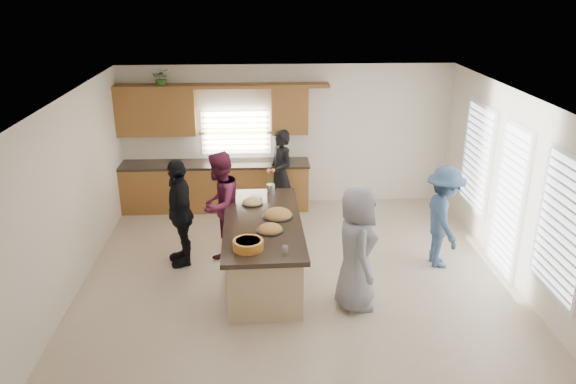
{
  "coord_description": "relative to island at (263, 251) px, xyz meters",
  "views": [
    {
      "loc": [
        -0.51,
        -7.8,
        4.32
      ],
      "look_at": [
        -0.1,
        0.5,
        1.15
      ],
      "focal_mm": 35.0,
      "sensor_mm": 36.0,
      "label": 1
    }
  ],
  "objects": [
    {
      "name": "flower_vase",
      "position": [
        0.15,
        1.12,
        0.72
      ],
      "size": [
        0.14,
        0.14,
        0.43
      ],
      "color": "silver",
      "rests_on": "island"
    },
    {
      "name": "island",
      "position": [
        0.0,
        0.0,
        0.0
      ],
      "size": [
        1.2,
        2.72,
        0.95
      ],
      "rotation": [
        0.0,
        0.0,
        0.02
      ],
      "color": "tan",
      "rests_on": "ground"
    },
    {
      "name": "woman_left_mid",
      "position": [
        -0.69,
        0.82,
        0.43
      ],
      "size": [
        0.95,
        1.05,
        1.77
      ],
      "primitive_type": "imported",
      "rotation": [
        0.0,
        0.0,
        -1.97
      ],
      "color": "maroon",
      "rests_on": "ground"
    },
    {
      "name": "platter_back",
      "position": [
        -0.16,
        0.67,
        0.52
      ],
      "size": [
        0.34,
        0.34,
        0.14
      ],
      "color": "black",
      "rests_on": "island"
    },
    {
      "name": "room_shell",
      "position": [
        0.51,
        0.15,
        1.45
      ],
      "size": [
        6.52,
        6.02,
        2.81
      ],
      "color": "silver",
      "rests_on": "ground"
    },
    {
      "name": "plate_stack",
      "position": [
        -0.11,
        0.83,
        0.53
      ],
      "size": [
        0.23,
        0.23,
        0.06
      ],
      "primitive_type": "cylinder",
      "color": "#AA87C5",
      "rests_on": "island"
    },
    {
      "name": "platter_mid",
      "position": [
        0.23,
        0.14,
        0.53
      ],
      "size": [
        0.48,
        0.48,
        0.19
      ],
      "color": "black",
      "rests_on": "island"
    },
    {
      "name": "right_wall_glazing",
      "position": [
        3.73,
        0.02,
        0.89
      ],
      "size": [
        0.06,
        4.0,
        2.25
      ],
      "color": "white",
      "rests_on": "ground"
    },
    {
      "name": "floor",
      "position": [
        0.51,
        0.15,
        -0.45
      ],
      "size": [
        6.5,
        6.5,
        0.0
      ],
      "primitive_type": "plane",
      "color": "#C0AA8F",
      "rests_on": "ground"
    },
    {
      "name": "potted_plant",
      "position": [
        -1.83,
        2.97,
        2.13
      ],
      "size": [
        0.35,
        0.31,
        0.37
      ],
      "primitive_type": "imported",
      "rotation": [
        0.0,
        0.0,
        0.07
      ],
      "color": "#44732E",
      "rests_on": "back_cabinetry"
    },
    {
      "name": "woman_left_front",
      "position": [
        -1.3,
        0.57,
        0.42
      ],
      "size": [
        0.7,
        1.11,
        1.75
      ],
      "primitive_type": "imported",
      "rotation": [
        0.0,
        0.0,
        -1.28
      ],
      "color": "black",
      "rests_on": "ground"
    },
    {
      "name": "clear_cup",
      "position": [
        0.29,
        -1.05,
        0.54
      ],
      "size": [
        0.08,
        0.08,
        0.09
      ],
      "primitive_type": "cylinder",
      "color": "white",
      "rests_on": "island"
    },
    {
      "name": "platter_front",
      "position": [
        0.1,
        -0.38,
        0.52
      ],
      "size": [
        0.39,
        0.39,
        0.16
      ],
      "color": "black",
      "rests_on": "island"
    },
    {
      "name": "back_cabinetry",
      "position": [
        -0.96,
        2.89,
        0.46
      ],
      "size": [
        4.08,
        0.66,
        2.46
      ],
      "color": "brown",
      "rests_on": "ground"
    },
    {
      "name": "salad_bowl",
      "position": [
        -0.2,
        -0.92,
        0.57
      ],
      "size": [
        0.41,
        0.41,
        0.13
      ],
      "color": "orange",
      "rests_on": "island"
    },
    {
      "name": "woman_right_front",
      "position": [
        1.27,
        -0.85,
        0.44
      ],
      "size": [
        0.6,
        0.9,
        1.79
      ],
      "primitive_type": "imported",
      "rotation": [
        0.0,
        0.0,
        1.61
      ],
      "color": "slate",
      "rests_on": "ground"
    },
    {
      "name": "woman_left_back",
      "position": [
        0.36,
        2.42,
        0.4
      ],
      "size": [
        0.65,
        0.74,
        1.7
      ],
      "primitive_type": "imported",
      "rotation": [
        0.0,
        0.0,
        -1.07
      ],
      "color": "black",
      "rests_on": "ground"
    },
    {
      "name": "woman_right_back",
      "position": [
        2.83,
        0.28,
        0.37
      ],
      "size": [
        0.65,
        1.08,
        1.65
      ],
      "primitive_type": "imported",
      "rotation": [
        0.0,
        0.0,
        1.54
      ],
      "color": "#324B6E",
      "rests_on": "ground"
    }
  ]
}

